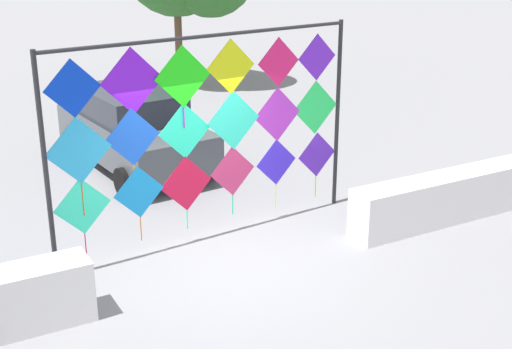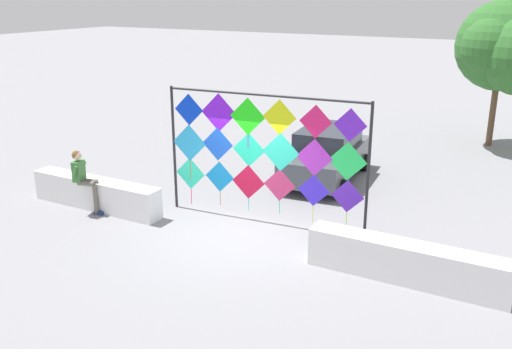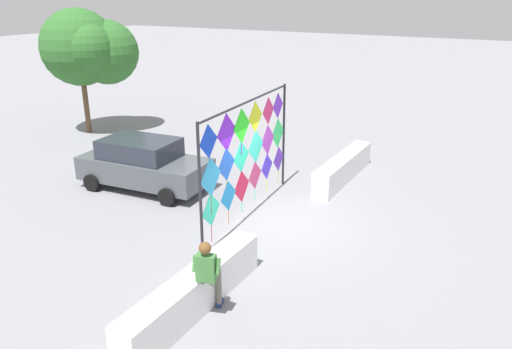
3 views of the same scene
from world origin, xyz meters
name	(u,v)px [view 2 (image 2 of 3)]	position (x,y,z in m)	size (l,w,h in m)	color
ground	(233,236)	(0.00, 0.00, 0.00)	(120.00, 120.00, 0.00)	gray
plaza_ledge_left	(96,194)	(-4.06, -0.21, 0.40)	(3.93, 0.55, 0.80)	white
plaza_ledge_right	(406,262)	(4.06, -0.21, 0.40)	(3.93, 0.55, 0.80)	white
kite_display_rack	(263,146)	(0.19, 1.09, 1.93)	(5.07, 0.51, 3.20)	#232328
seated_vendor	(84,176)	(-4.05, -0.57, 0.98)	(0.78, 0.58, 1.64)	#666056
parked_car	(327,154)	(0.32, 4.91, 0.79)	(2.24, 4.18, 1.57)	#4C5156
tree_far_right	(506,49)	(4.32, 11.13, 3.54)	(3.66, 3.67, 5.19)	brown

